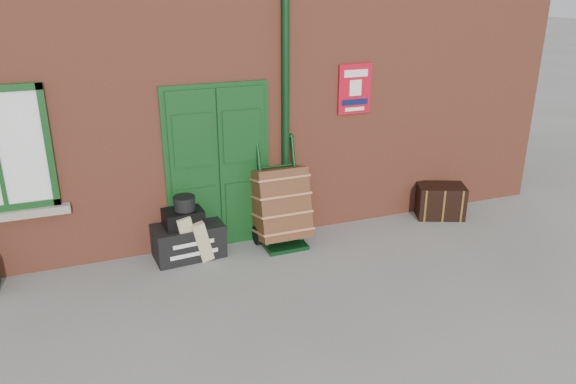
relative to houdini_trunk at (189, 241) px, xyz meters
name	(u,v)px	position (x,y,z in m)	size (l,w,h in m)	color
ground	(277,290)	(0.80, -1.25, -0.23)	(80.00, 80.00, 0.00)	gray
station_building	(203,67)	(0.80, 2.24, 1.93)	(10.30, 4.30, 4.36)	#984831
houdini_trunk	(189,241)	(0.00, 0.00, 0.00)	(0.91, 0.50, 0.46)	black
strongbox	(183,218)	(-0.05, 0.00, 0.34)	(0.50, 0.36, 0.23)	black
hatbox	(184,203)	(-0.02, 0.00, 0.55)	(0.27, 0.27, 0.18)	black
suitcase_back	(184,234)	(-0.05, 0.00, 0.10)	(0.18, 0.46, 0.64)	tan
suitcase_front	(199,237)	(0.13, -0.06, 0.06)	(0.16, 0.41, 0.55)	tan
porter_trolley	(280,205)	(1.29, -0.03, 0.34)	(0.72, 0.78, 1.47)	black
dark_trunk	(440,201)	(3.94, -0.05, 0.03)	(0.71, 0.46, 0.51)	black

